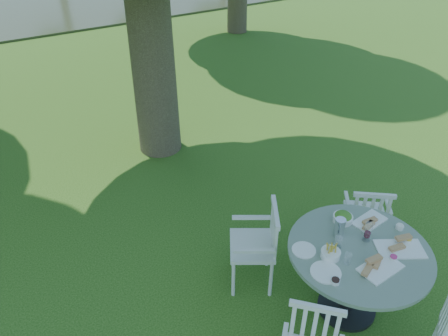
{
  "coord_description": "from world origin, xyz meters",
  "views": [
    {
      "loc": [
        -2.07,
        -3.27,
        3.58
      ],
      "look_at": [
        0.0,
        0.2,
        0.85
      ],
      "focal_mm": 35.0,
      "sensor_mm": 36.0,
      "label": 1
    }
  ],
  "objects": [
    {
      "name": "ground",
      "position": [
        0.0,
        0.0,
        0.0
      ],
      "size": [
        140.0,
        140.0,
        0.0
      ],
      "primitive_type": "plane",
      "color": "#1C420D",
      "rests_on": "ground"
    },
    {
      "name": "tableware",
      "position": [
        0.4,
        -1.4,
        0.85
      ],
      "size": [
        1.14,
        0.85,
        0.19
      ],
      "color": "white",
      "rests_on": "table"
    },
    {
      "name": "chair_nw",
      "position": [
        -0.12,
        -0.73,
        0.56
      ],
      "size": [
        0.63,
        0.64,
        0.94
      ],
      "rotation": [
        0.0,
        0.0,
        -2.11
      ],
      "color": "silver",
      "rests_on": "ground"
    },
    {
      "name": "chair_ne",
      "position": [
        1.15,
        -0.93,
        0.5
      ],
      "size": [
        0.59,
        0.58,
        0.85
      ],
      "rotation": [
        0.0,
        0.0,
        -3.79
      ],
      "color": "silver",
      "rests_on": "ground"
    },
    {
      "name": "table",
      "position": [
        0.41,
        -1.48,
        0.63
      ],
      "size": [
        1.28,
        1.28,
        0.81
      ],
      "color": "black",
      "rests_on": "ground"
    }
  ]
}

